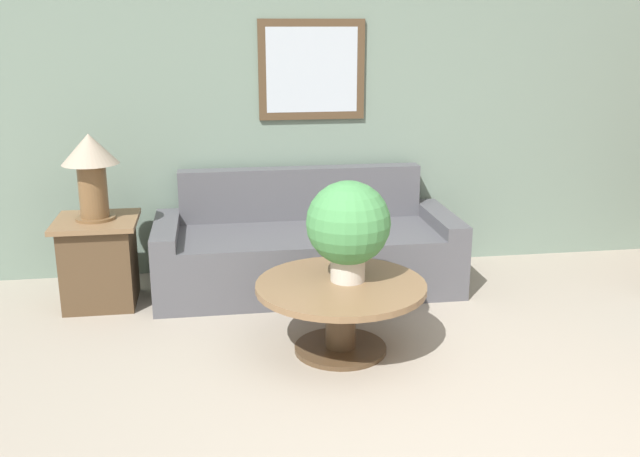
# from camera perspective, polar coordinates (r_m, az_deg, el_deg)

# --- Properties ---
(wall_back) EXTENTS (7.86, 0.09, 2.60)m
(wall_back) POSITION_cam_1_polar(r_m,az_deg,el_deg) (5.89, 3.71, 9.48)
(wall_back) COLOR slate
(wall_back) RESTS_ON ground_plane
(couch_main) EXTENTS (2.29, 0.92, 0.88)m
(couch_main) POSITION_cam_1_polar(r_m,az_deg,el_deg) (5.52, -1.09, -1.78)
(couch_main) COLOR #4C4C51
(couch_main) RESTS_ON ground_plane
(coffee_table) EXTENTS (1.05, 1.05, 0.45)m
(coffee_table) POSITION_cam_1_polar(r_m,az_deg,el_deg) (4.42, 1.68, -5.90)
(coffee_table) COLOR #4C3823
(coffee_table) RESTS_ON ground_plane
(side_table) EXTENTS (0.58, 0.58, 0.64)m
(side_table) POSITION_cam_1_polar(r_m,az_deg,el_deg) (5.40, -17.23, -2.49)
(side_table) COLOR #4C3823
(side_table) RESTS_ON ground_plane
(table_lamp) EXTENTS (0.39, 0.39, 0.61)m
(table_lamp) POSITION_cam_1_polar(r_m,az_deg,el_deg) (5.23, -17.87, 4.95)
(table_lamp) COLOR brown
(table_lamp) RESTS_ON side_table
(potted_plant_on_table) EXTENTS (0.52, 0.52, 0.63)m
(potted_plant_on_table) POSITION_cam_1_polar(r_m,az_deg,el_deg) (4.31, 2.27, 0.25)
(potted_plant_on_table) COLOR beige
(potted_plant_on_table) RESTS_ON coffee_table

